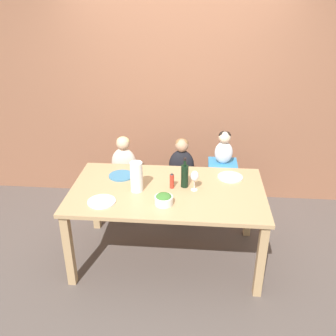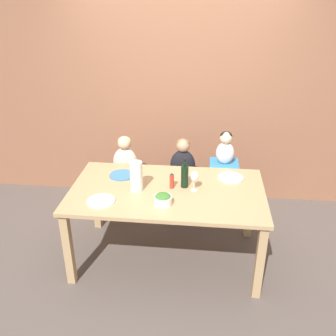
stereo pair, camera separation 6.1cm
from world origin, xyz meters
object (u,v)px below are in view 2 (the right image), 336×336
Objects in this scene: wine_glass_near at (194,177)px; dinner_plate_back_right at (231,178)px; paper_towel_roll at (136,176)px; chair_far_center at (182,186)px; chair_far_left at (127,183)px; chair_right_highchair at (223,177)px; dinner_plate_back_left at (122,175)px; person_child_center at (183,160)px; dinner_plate_front_left at (101,201)px; person_baby_right at (225,146)px; salad_bowl_large at (163,199)px; person_child_left at (125,157)px; wine_bottle at (185,175)px.

wine_glass_near reaches higher than dinner_plate_back_right.
wine_glass_near is (0.51, 0.05, -0.00)m from paper_towel_roll.
chair_far_left is at bearing 180.00° from chair_far_center.
chair_far_center is 0.99m from paper_towel_roll.
chair_right_highchair is 2.89× the size of dinner_plate_back_left.
chair_far_left is at bearing 98.66° from dinner_plate_back_left.
person_child_center reaches higher than dinner_plate_front_left.
dinner_plate_back_left is at bearing -152.78° from person_baby_right.
salad_bowl_large is at bearing -46.13° from dinner_plate_back_left.
person_child_left reaches higher than salad_bowl_large.
chair_far_left is 2.51× the size of wine_glass_near.
person_baby_right reaches higher than paper_towel_roll.
salad_bowl_large is (-0.10, -0.99, 0.41)m from chair_far_center.
chair_far_left is 0.71m from person_child_center.
person_child_left is 1.67× the size of wine_bottle.
chair_right_highchair is 0.52m from dinner_plate_back_right.
dinner_plate_back_left is (-0.62, 0.15, -0.11)m from wine_bottle.
dinner_plate_back_right is at bearing -43.00° from person_child_center.
chair_right_highchair is 2.89× the size of dinner_plate_back_right.
person_child_center is 1.99× the size of dinner_plate_back_left.
person_child_center is 0.76m from wine_glass_near.
person_child_left is 1.10m from person_baby_right.
salad_bowl_large reaches higher than dinner_plate_back_left.
chair_far_left is 1.99× the size of dinner_plate_back_right.
wine_bottle reaches higher than wine_glass_near.
paper_towel_roll is (0.27, -0.78, 0.50)m from chair_far_left.
dinner_plate_front_left is 1.25m from dinner_plate_back_right.
paper_towel_roll is at bearing -135.97° from person_baby_right.
person_child_center is 1.99× the size of dinner_plate_front_left.
person_child_center reaches higher than wine_glass_near.
person_child_left reaches higher than dinner_plate_back_right.
chair_far_left is 0.32m from person_child_left.
person_baby_right reaches higher than person_child_left.
wine_bottle is at bearing -119.91° from person_baby_right.
chair_far_left is at bearing -179.92° from person_child_center.
person_baby_right is at bearing 44.03° from paper_towel_roll.
dinner_plate_front_left is (0.01, -1.01, 0.37)m from chair_far_left.
dinner_plate_back_left reaches higher than chair_far_left.
person_baby_right reaches higher than salad_bowl_large.
person_baby_right is at bearing 43.16° from dinner_plate_front_left.
salad_bowl_large reaches higher than chair_far_center.
chair_right_highchair is at bearing -0.05° from person_child_left.
person_baby_right reaches higher than dinner_plate_front_left.
person_child_center is 2.51× the size of wine_glass_near.
dinner_plate_back_left is (-1.00, -0.51, 0.23)m from chair_right_highchair.
dinner_plate_front_left is (-1.07, -1.01, -0.13)m from person_baby_right.
person_child_left reaches higher than chair_far_center.
dinner_plate_back_right is (0.85, 0.32, -0.13)m from paper_towel_roll.
dinner_plate_back_right is (1.12, 0.55, 0.00)m from dinner_plate_front_left.
chair_right_highchair is 2.51× the size of paper_towel_roll.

